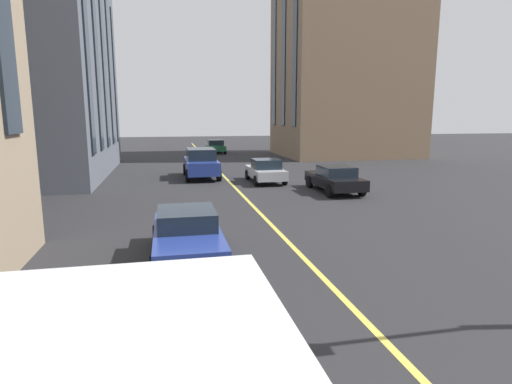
{
  "coord_description": "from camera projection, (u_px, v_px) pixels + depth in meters",
  "views": [
    {
      "loc": [
        -0.91,
        3.68,
        3.96
      ],
      "look_at": [
        11.77,
        0.97,
        1.59
      ],
      "focal_mm": 29.56,
      "sensor_mm": 36.0,
      "label": 1
    }
  ],
  "objects": [
    {
      "name": "building_left_far",
      "position": [
        24.0,
        70.0,
        26.76
      ],
      "size": [
        15.66,
        9.79,
        13.52
      ],
      "color": "#565B66",
      "rests_on": "ground_plane"
    },
    {
      "name": "car_silver_near",
      "position": [
        266.0,
        171.0,
        25.12
      ],
      "size": [
        3.9,
        1.89,
        1.4
      ],
      "color": "#B7BABF",
      "rests_on": "ground_plane"
    },
    {
      "name": "lane_centre_line",
      "position": [
        241.0,
        193.0,
        21.58
      ],
      "size": [
        80.0,
        0.16,
        0.01
      ],
      "color": "#D8C64C",
      "rests_on": "ground_plane"
    },
    {
      "name": "car_green_parked_b",
      "position": [
        216.0,
        146.0,
        44.56
      ],
      "size": [
        3.9,
        1.89,
        1.4
      ],
      "color": "#1E6038",
      "rests_on": "ground_plane"
    },
    {
      "name": "car_blue_mid",
      "position": [
        187.0,
        234.0,
        11.69
      ],
      "size": [
        4.4,
        1.95,
        1.37
      ],
      "color": "navy",
      "rests_on": "ground_plane"
    },
    {
      "name": "car_black_trailing",
      "position": [
        335.0,
        179.0,
        21.97
      ],
      "size": [
        4.4,
        1.95,
        1.37
      ],
      "color": "black",
      "rests_on": "ground_plane"
    },
    {
      "name": "car_blue_far",
      "position": [
        201.0,
        163.0,
        26.83
      ],
      "size": [
        4.7,
        2.14,
        1.88
      ],
      "color": "navy",
      "rests_on": "ground_plane"
    },
    {
      "name": "building_right_near",
      "position": [
        347.0,
        44.0,
        40.43
      ],
      "size": [
        10.56,
        12.52,
        21.38
      ],
      "color": "#846B51",
      "rests_on": "ground_plane"
    }
  ]
}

